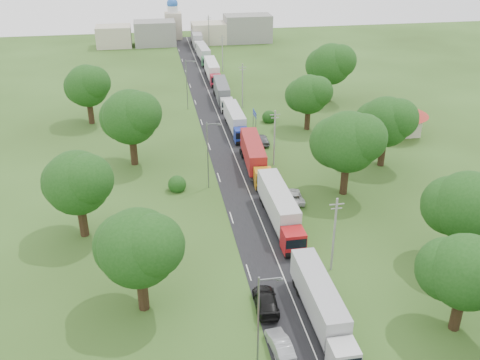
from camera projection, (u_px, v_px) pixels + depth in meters
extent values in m
plane|color=#294115|center=(269.00, 240.00, 64.60)|extent=(260.00, 260.00, 0.00)
cube|color=black|center=(240.00, 170.00, 82.22)|extent=(8.00, 200.00, 0.04)
cylinder|color=slate|center=(256.00, 124.00, 94.28)|extent=(0.12, 0.12, 4.00)
cylinder|color=slate|center=(253.00, 120.00, 96.39)|extent=(0.12, 0.12, 4.00)
cube|color=navy|center=(255.00, 114.00, 94.62)|extent=(0.06, 3.00, 1.00)
cube|color=silver|center=(255.00, 114.00, 94.62)|extent=(0.07, 3.10, 0.06)
cylinder|color=gray|center=(334.00, 235.00, 57.27)|extent=(0.24, 0.24, 9.00)
cube|color=gray|center=(337.00, 204.00, 55.56)|extent=(1.60, 0.10, 0.10)
cube|color=gray|center=(336.00, 208.00, 55.79)|extent=(1.20, 0.10, 0.10)
cylinder|color=gray|center=(274.00, 138.00, 81.93)|extent=(0.24, 0.24, 9.00)
cube|color=gray|center=(275.00, 115.00, 80.23)|extent=(1.60, 0.10, 0.10)
cube|color=gray|center=(275.00, 118.00, 80.45)|extent=(1.20, 0.10, 0.10)
cylinder|color=gray|center=(242.00, 86.00, 106.59)|extent=(0.24, 0.24, 9.00)
cube|color=gray|center=(242.00, 67.00, 104.89)|extent=(1.60, 0.10, 0.10)
cube|color=gray|center=(242.00, 70.00, 105.12)|extent=(1.20, 0.10, 0.10)
cylinder|color=gray|center=(222.00, 53.00, 131.26)|extent=(0.24, 0.24, 9.00)
cube|color=gray|center=(222.00, 38.00, 129.55)|extent=(1.60, 0.10, 0.10)
cube|color=gray|center=(222.00, 40.00, 129.78)|extent=(1.20, 0.10, 0.10)
cylinder|color=gray|center=(209.00, 31.00, 155.92)|extent=(0.24, 0.24, 9.00)
cube|color=gray|center=(208.00, 18.00, 154.22)|extent=(1.60, 0.10, 0.10)
cube|color=gray|center=(208.00, 20.00, 154.44)|extent=(1.20, 0.10, 0.10)
cylinder|color=slate|center=(258.00, 326.00, 43.90)|extent=(0.16, 0.16, 10.00)
cube|color=slate|center=(270.00, 279.00, 41.94)|extent=(1.80, 0.10, 0.10)
cube|color=slate|center=(280.00, 280.00, 42.13)|extent=(0.50, 0.22, 0.15)
cylinder|color=slate|center=(208.00, 156.00, 74.73)|extent=(0.16, 0.16, 10.00)
cube|color=slate|center=(213.00, 124.00, 72.77)|extent=(1.80, 0.10, 0.10)
cube|color=slate|center=(219.00, 125.00, 72.96)|extent=(0.50, 0.22, 0.15)
cylinder|color=slate|center=(187.00, 85.00, 105.56)|extent=(0.16, 0.16, 10.00)
cube|color=slate|center=(190.00, 61.00, 103.60)|extent=(1.80, 0.10, 0.10)
cube|color=slate|center=(195.00, 62.00, 103.79)|extent=(0.50, 0.22, 0.15)
cylinder|color=#382616|center=(457.00, 312.00, 50.03)|extent=(1.04, 1.04, 3.85)
sphere|color=#163F11|center=(466.00, 272.00, 47.94)|extent=(7.00, 7.00, 7.00)
sphere|color=#163F11|center=(448.00, 269.00, 49.11)|extent=(6.00, 6.00, 6.00)
cylinder|color=#382616|center=(459.00, 246.00, 59.68)|extent=(1.08, 1.08, 4.20)
sphere|color=#163F11|center=(468.00, 206.00, 57.39)|extent=(7.70, 7.70, 7.70)
sphere|color=#163F11|center=(451.00, 205.00, 58.68)|extent=(6.60, 6.60, 6.60)
cylinder|color=#382616|center=(344.00, 179.00, 74.39)|extent=(1.12, 1.12, 4.55)
sphere|color=#163F11|center=(348.00, 142.00, 71.89)|extent=(8.40, 8.40, 8.40)
sphere|color=#163F11|center=(363.00, 138.00, 70.66)|extent=(6.60, 6.60, 6.60)
sphere|color=#163F11|center=(336.00, 142.00, 73.30)|extent=(7.20, 7.20, 7.20)
cylinder|color=#382616|center=(382.00, 153.00, 82.89)|extent=(1.08, 1.08, 4.20)
sphere|color=#163F11|center=(386.00, 122.00, 80.60)|extent=(7.70, 7.70, 7.70)
sphere|color=#163F11|center=(398.00, 118.00, 79.47)|extent=(6.05, 6.05, 6.05)
sphere|color=#163F11|center=(375.00, 122.00, 81.89)|extent=(6.60, 6.60, 6.60)
cylinder|color=#382616|center=(307.00, 119.00, 96.87)|extent=(1.04, 1.04, 3.85)
sphere|color=#163F11|center=(309.00, 94.00, 94.78)|extent=(7.00, 7.00, 7.00)
sphere|color=#163F11|center=(318.00, 92.00, 93.75)|extent=(5.50, 5.50, 5.50)
sphere|color=#163F11|center=(301.00, 95.00, 95.95)|extent=(6.00, 6.00, 6.00)
cylinder|color=#382616|center=(329.00, 91.00, 111.31)|extent=(1.12, 1.12, 4.55)
sphere|color=#163F11|center=(331.00, 64.00, 108.81)|extent=(8.40, 8.40, 8.40)
sphere|color=#163F11|center=(340.00, 61.00, 107.58)|extent=(6.60, 6.60, 6.60)
sphere|color=#163F11|center=(323.00, 65.00, 110.22)|extent=(7.20, 7.20, 7.20)
cylinder|color=#382616|center=(143.00, 291.00, 52.55)|extent=(1.08, 1.08, 4.20)
sphere|color=#163F11|center=(138.00, 248.00, 50.26)|extent=(7.70, 7.70, 7.70)
sphere|color=#163F11|center=(153.00, 245.00, 49.13)|extent=(6.05, 6.05, 6.05)
sphere|color=#163F11|center=(127.00, 246.00, 51.55)|extent=(6.60, 6.60, 6.60)
cylinder|color=#382616|center=(83.00, 220.00, 64.69)|extent=(1.08, 1.08, 4.20)
sphere|color=#163F11|center=(77.00, 183.00, 62.40)|extent=(7.70, 7.70, 7.70)
sphere|color=#163F11|center=(88.00, 180.00, 61.27)|extent=(6.05, 6.05, 6.05)
sphere|color=#163F11|center=(69.00, 182.00, 63.68)|extent=(6.60, 6.60, 6.60)
cylinder|color=#382616|center=(134.00, 151.00, 83.15)|extent=(1.12, 1.12, 4.55)
sphere|color=#163F11|center=(130.00, 117.00, 80.65)|extent=(8.40, 8.40, 8.40)
sphere|color=#163F11|center=(140.00, 113.00, 79.42)|extent=(6.60, 6.60, 6.60)
sphere|color=#163F11|center=(123.00, 118.00, 82.06)|extent=(7.20, 7.20, 7.20)
cylinder|color=#382616|center=(91.00, 113.00, 99.62)|extent=(1.08, 1.08, 4.20)
sphere|color=#163F11|center=(87.00, 86.00, 97.32)|extent=(7.70, 7.70, 7.70)
sphere|color=#163F11|center=(94.00, 83.00, 96.20)|extent=(6.05, 6.05, 6.05)
sphere|color=#163F11|center=(82.00, 87.00, 98.61)|extent=(6.60, 6.60, 6.60)
cube|color=beige|center=(397.00, 123.00, 94.74)|extent=(7.00, 5.00, 4.00)
cone|color=maroon|center=(399.00, 108.00, 93.44)|extent=(10.08, 10.08, 1.80)
cube|color=gray|center=(155.00, 33.00, 158.39)|extent=(12.00, 8.00, 7.00)
cube|color=beige|center=(209.00, 33.00, 161.07)|extent=(10.00, 8.00, 6.00)
cube|color=gray|center=(248.00, 28.00, 162.47)|extent=(14.00, 8.00, 8.00)
cube|color=beige|center=(114.00, 36.00, 156.78)|extent=(10.00, 8.00, 6.00)
cube|color=beige|center=(173.00, 26.00, 166.14)|extent=(5.00, 5.00, 8.00)
cylinder|color=silver|center=(173.00, 9.00, 163.90)|extent=(3.20, 3.20, 2.00)
sphere|color=#2659B2|center=(172.00, 4.00, 163.18)|extent=(3.40, 3.40, 3.40)
cube|color=silver|center=(343.00, 357.00, 45.56)|extent=(2.37, 2.37, 2.46)
cube|color=slate|center=(318.00, 311.00, 51.99)|extent=(2.30, 11.34, 0.30)
cube|color=#AAAAAF|center=(319.00, 295.00, 51.46)|extent=(2.50, 11.63, 2.96)
cylinder|color=black|center=(339.00, 358.00, 46.81)|extent=(2.32, 0.99, 0.99)
cylinder|color=black|center=(308.00, 291.00, 55.14)|extent=(2.32, 0.99, 0.99)
cylinder|color=black|center=(304.00, 282.00, 56.44)|extent=(2.32, 0.99, 0.99)
cube|color=#A91317|center=(293.00, 241.00, 61.51)|extent=(2.56, 2.56, 2.65)
cube|color=black|center=(296.00, 244.00, 60.22)|extent=(2.43, 0.04, 1.16)
cube|color=slate|center=(296.00, 254.00, 60.91)|extent=(2.33, 0.27, 0.37)
cube|color=slate|center=(278.00, 215.00, 68.42)|extent=(2.54, 12.19, 0.32)
cube|color=silver|center=(278.00, 201.00, 67.84)|extent=(2.75, 12.51, 3.18)
cylinder|color=black|center=(295.00, 253.00, 61.17)|extent=(2.49, 1.06, 1.06)
cylinder|color=black|center=(291.00, 244.00, 62.85)|extent=(2.49, 1.06, 1.06)
cylinder|color=black|center=(271.00, 203.00, 71.80)|extent=(2.49, 1.06, 1.06)
cylinder|color=black|center=(269.00, 197.00, 73.20)|extent=(2.49, 1.06, 1.06)
cube|color=#C68417|center=(263.00, 178.00, 76.13)|extent=(2.62, 2.62, 2.57)
cube|color=black|center=(265.00, 180.00, 74.87)|extent=(2.36, 0.17, 1.13)
cube|color=slate|center=(265.00, 188.00, 75.55)|extent=(2.27, 0.39, 0.36)
cube|color=slate|center=(253.00, 163.00, 82.84)|extent=(3.10, 11.95, 0.31)
cube|color=maroon|center=(253.00, 151.00, 82.28)|extent=(3.33, 12.27, 3.08)
cylinder|color=black|center=(264.00, 188.00, 75.79)|extent=(2.42, 1.03, 1.03)
cylinder|color=black|center=(262.00, 182.00, 77.43)|extent=(2.42, 1.03, 1.03)
cylinder|color=black|center=(249.00, 155.00, 86.12)|extent=(2.42, 1.03, 1.03)
cylinder|color=black|center=(247.00, 151.00, 87.48)|extent=(2.42, 1.03, 1.03)
cube|color=navy|center=(241.00, 135.00, 91.13)|extent=(2.29, 2.29, 2.37)
cube|color=black|center=(242.00, 136.00, 89.97)|extent=(2.18, 0.03, 1.04)
cube|color=slate|center=(242.00, 143.00, 90.59)|extent=(2.09, 0.26, 0.33)
cube|color=slate|center=(235.00, 126.00, 97.32)|extent=(2.24, 10.92, 0.28)
cube|color=silver|center=(234.00, 116.00, 96.81)|extent=(2.43, 11.21, 2.85)
cylinder|color=black|center=(242.00, 143.00, 90.82)|extent=(2.23, 0.95, 0.95)
cylinder|color=black|center=(240.00, 139.00, 92.33)|extent=(2.23, 0.95, 0.95)
cylinder|color=black|center=(232.00, 121.00, 100.35)|extent=(2.23, 0.95, 0.95)
cylinder|color=black|center=(231.00, 118.00, 101.61)|extent=(2.23, 0.95, 0.95)
cube|color=silver|center=(227.00, 105.00, 105.47)|extent=(2.48, 2.48, 2.47)
cube|color=black|center=(228.00, 105.00, 104.26)|extent=(2.27, 0.13, 1.09)
cube|color=slate|center=(228.00, 111.00, 104.91)|extent=(2.19, 0.35, 0.35)
cube|color=slate|center=(222.00, 98.00, 111.92)|extent=(2.81, 11.48, 0.30)
cube|color=#515358|center=(222.00, 89.00, 111.39)|extent=(3.02, 11.78, 2.97)
cylinder|color=black|center=(228.00, 111.00, 105.15)|extent=(2.33, 0.99, 0.99)
cylinder|color=black|center=(226.00, 108.00, 106.72)|extent=(2.33, 0.99, 0.99)
cylinder|color=black|center=(220.00, 94.00, 115.09)|extent=(2.33, 0.99, 0.99)
cylinder|color=black|center=(219.00, 92.00, 116.39)|extent=(2.33, 0.99, 0.99)
cube|color=maroon|center=(216.00, 80.00, 120.76)|extent=(2.44, 2.44, 2.51)
cube|color=black|center=(217.00, 80.00, 119.54)|extent=(2.31, 0.05, 1.10)
cube|color=slate|center=(217.00, 86.00, 120.20)|extent=(2.21, 0.28, 0.35)
cube|color=slate|center=(212.00, 75.00, 127.31)|extent=(2.47, 11.57, 0.30)
cube|color=silver|center=(212.00, 68.00, 126.76)|extent=(2.68, 11.87, 3.01)
cylinder|color=black|center=(217.00, 86.00, 120.44)|extent=(2.36, 1.00, 1.00)
cylinder|color=black|center=(215.00, 84.00, 122.03)|extent=(2.36, 1.00, 1.00)
cylinder|color=black|center=(210.00, 73.00, 130.51)|extent=(2.36, 1.00, 1.00)
cylinder|color=black|center=(210.00, 71.00, 131.84)|extent=(2.36, 1.00, 1.00)
cube|color=#2B743E|center=(206.00, 61.00, 136.40)|extent=(2.35, 2.35, 2.36)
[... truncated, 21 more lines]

